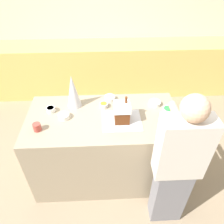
{
  "coord_description": "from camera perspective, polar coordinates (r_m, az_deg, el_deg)",
  "views": [
    {
      "loc": [
        0.01,
        -1.74,
        2.42
      ],
      "look_at": [
        0.1,
        0.0,
        1.0
      ],
      "focal_mm": 35.0,
      "sensor_mm": 36.0,
      "label": 1
    }
  ],
  "objects": [
    {
      "name": "ground_plane",
      "position": [
        2.98,
        -1.89,
        -15.11
      ],
      "size": [
        12.0,
        12.0,
        0.0
      ],
      "primitive_type": "plane",
      "color": "gray"
    },
    {
      "name": "wall_back",
      "position": [
        4.15,
        -3.06,
        23.48
      ],
      "size": [
        8.0,
        0.05,
        2.6
      ],
      "color": "beige",
      "rests_on": "ground_plane"
    },
    {
      "name": "back_cabinet_block",
      "position": [
        4.16,
        -2.64,
        11.18
      ],
      "size": [
        6.0,
        0.6,
        0.94
      ],
      "color": "#DBBC60",
      "rests_on": "ground_plane"
    },
    {
      "name": "kitchen_island",
      "position": [
        2.61,
        -2.11,
        -9.1
      ],
      "size": [
        1.61,
        0.81,
        0.94
      ],
      "color": "gray",
      "rests_on": "ground_plane"
    },
    {
      "name": "baking_tray",
      "position": [
        2.24,
        2.53,
        -2.2
      ],
      "size": [
        0.4,
        0.33,
        0.01
      ],
      "color": "silver",
      "rests_on": "kitchen_island"
    },
    {
      "name": "gingerbread_house",
      "position": [
        2.16,
        2.61,
        0.0
      ],
      "size": [
        0.16,
        0.18,
        0.27
      ],
      "color": "#5B2D14",
      "rests_on": "baking_tray"
    },
    {
      "name": "decorative_tree",
      "position": [
        2.36,
        -10.17,
        5.36
      ],
      "size": [
        0.16,
        0.16,
        0.38
      ],
      "color": "silver",
      "rests_on": "kitchen_island"
    },
    {
      "name": "candy_bowl_beside_tree",
      "position": [
        2.42,
        -15.71,
        0.67
      ],
      "size": [
        0.09,
        0.09,
        0.05
      ],
      "color": "white",
      "rests_on": "kitchen_island"
    },
    {
      "name": "candy_bowl_behind_tray",
      "position": [
        2.5,
        -0.59,
        3.68
      ],
      "size": [
        0.12,
        0.12,
        0.05
      ],
      "color": "white",
      "rests_on": "kitchen_island"
    },
    {
      "name": "candy_bowl_front_corner",
      "position": [
        2.42,
        14.55,
        0.58
      ],
      "size": [
        0.13,
        0.13,
        0.04
      ],
      "color": "silver",
      "rests_on": "kitchen_island"
    },
    {
      "name": "candy_bowl_near_tray_right",
      "position": [
        2.48,
        11.1,
        2.35
      ],
      "size": [
        0.13,
        0.13,
        0.05
      ],
      "color": "silver",
      "rests_on": "kitchen_island"
    },
    {
      "name": "candy_bowl_far_right",
      "position": [
        2.31,
        -12.46,
        -0.99
      ],
      "size": [
        0.12,
        0.12,
        0.05
      ],
      "color": "white",
      "rests_on": "kitchen_island"
    },
    {
      "name": "candy_bowl_near_tray_left",
      "position": [
        2.4,
        -2.2,
        1.85
      ],
      "size": [
        0.09,
        0.09,
        0.05
      ],
      "color": "white",
      "rests_on": "kitchen_island"
    },
    {
      "name": "mug",
      "position": [
        2.23,
        -19.0,
        -3.73
      ],
      "size": [
        0.08,
        0.08,
        0.08
      ],
      "color": "#B24238",
      "rests_on": "kitchen_island"
    },
    {
      "name": "person",
      "position": [
        2.07,
        16.53,
        -13.66
      ],
      "size": [
        0.42,
        0.52,
        1.59
      ],
      "color": "slate",
      "rests_on": "ground_plane"
    }
  ]
}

